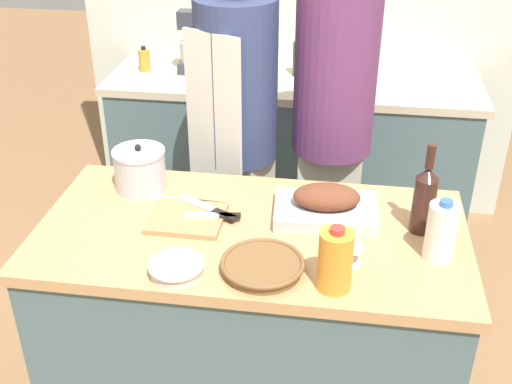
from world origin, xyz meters
TOP-DOWN VIEW (x-y plane):
  - kitchen_island at (0.00, 0.00)m, footprint 1.42×0.73m
  - back_counter at (0.00, 1.41)m, footprint 1.93×0.60m
  - roasting_pan at (0.24, 0.11)m, footprint 0.36×0.26m
  - wicker_basket at (0.07, -0.22)m, footprint 0.25×0.25m
  - cutting_board at (-0.22, 0.02)m, footprint 0.25×0.22m
  - stock_pot at (-0.44, 0.22)m, footprint 0.19×0.19m
  - mixing_bowl at (-0.18, -0.27)m, footprint 0.17×0.17m
  - juice_jug at (0.28, -0.27)m, footprint 0.10×0.10m
  - milk_jug at (0.59, -0.07)m, footprint 0.09×0.09m
  - wine_bottle_green at (0.55, 0.08)m, footprint 0.07×0.07m
  - wine_glass_left at (0.33, -0.14)m, footprint 0.08×0.08m
  - knife_chef at (-0.24, 0.14)m, footprint 0.29×0.05m
  - knife_paring at (-0.13, 0.03)m, footprint 0.19×0.06m
  - knife_bread at (-0.16, 0.08)m, footprint 0.23×0.14m
  - stand_mixer at (-0.52, 1.44)m, footprint 0.18×0.14m
  - condiment_bottle_tall at (0.02, 1.46)m, footprint 0.05×0.05m
  - condiment_bottle_short at (-0.80, 1.42)m, footprint 0.06×0.06m
  - condiment_bottle_extra at (-0.23, 1.34)m, footprint 0.06×0.06m
  - person_cook_aproned at (-0.17, 0.69)m, footprint 0.36×0.38m
  - person_cook_guest at (0.23, 0.75)m, footprint 0.34×0.34m

SIDE VIEW (x-z plane):
  - kitchen_island at x=0.00m, z-range 0.00..0.88m
  - back_counter at x=0.00m, z-range 0.00..0.90m
  - knife_chef at x=-0.24m, z-range 0.88..0.89m
  - cutting_board at x=-0.22m, z-range 0.88..0.90m
  - wicker_basket at x=0.07m, z-range 0.88..0.92m
  - knife_paring at x=-0.13m, z-range 0.90..0.91m
  - knife_bread at x=-0.16m, z-range 0.90..0.91m
  - mixing_bowl at x=-0.18m, z-range 0.88..0.93m
  - person_cook_aproned at x=-0.17m, z-range 0.09..1.76m
  - roasting_pan at x=0.24m, z-range 0.87..0.99m
  - stock_pot at x=-0.44m, z-range 0.87..1.05m
  - condiment_bottle_short at x=-0.80m, z-range 0.89..1.03m
  - person_cook_guest at x=0.23m, z-range 0.10..1.83m
  - wine_glass_left at x=0.33m, z-range 0.90..1.03m
  - condiment_bottle_extra at x=-0.23m, z-range 0.89..1.05m
  - milk_jug at x=0.59m, z-range 0.87..1.08m
  - juice_jug at x=0.28m, z-range 0.87..1.08m
  - condiment_bottle_tall at x=0.02m, z-range 0.89..1.09m
  - wine_bottle_green at x=0.55m, z-range 0.85..1.16m
  - stand_mixer at x=-0.52m, z-range 0.87..1.20m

